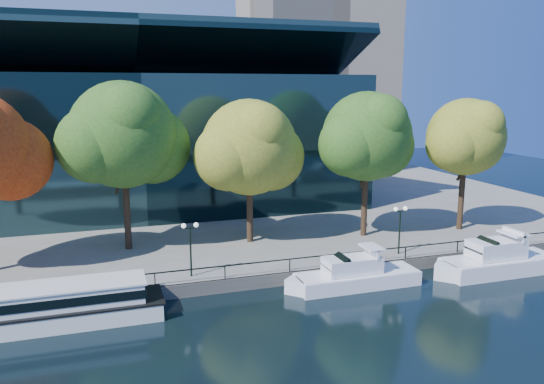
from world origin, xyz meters
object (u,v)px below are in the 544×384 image
object	(u,v)px
cruiser_far	(495,260)
tree_3	(251,149)
lamp_1	(190,237)
lamp_2	(400,219)
tour_boat	(36,307)
tree_5	(467,139)
tree_2	(125,137)
tree_4	(369,138)
cruiser_near	(352,275)

from	to	relation	value
cruiser_far	tree_3	xyz separation A→B (m)	(-16.88, 11.50, 8.22)
lamp_1	lamp_2	world-z (taller)	same
cruiser_far	lamp_1	world-z (taller)	lamp_1
tour_boat	cruiser_far	bearing A→B (deg)	-1.68
tree_3	lamp_1	size ratio (longest dim) A/B	3.15
tree_3	tree_5	world-z (taller)	tree_3
tree_2	tour_boat	bearing A→B (deg)	-118.88
cruiser_far	tree_2	bearing A→B (deg)	155.29
tree_4	lamp_2	bearing A→B (deg)	-90.37
cruiser_far	tree_4	distance (m)	14.92
tree_2	tree_5	bearing A→B (deg)	-6.04
tour_boat	cruiser_far	size ratio (longest dim) A/B	1.49
tour_boat	tree_2	world-z (taller)	tree_2
tree_3	lamp_2	size ratio (longest dim) A/B	3.15
tree_5	lamp_2	world-z (taller)	tree_5
tree_3	tree_5	bearing A→B (deg)	-6.04
tree_3	lamp_2	xyz separation A→B (m)	(10.67, -7.25, -5.36)
cruiser_near	tree_2	size ratio (longest dim) A/B	0.73
tree_5	tree_2	bearing A→B (deg)	173.96
tree_4	tree_5	world-z (taller)	tree_4
cruiser_far	tree_5	distance (m)	13.33
tree_5	lamp_2	xyz separation A→B (m)	(-10.04, -5.06, -5.88)
tree_3	tree_4	xyz separation A→B (m)	(10.71, -1.30, 0.76)
cruiser_near	lamp_2	xyz separation A→B (m)	(5.91, 3.32, 3.04)
tour_boat	cruiser_near	xyz separation A→B (m)	(21.69, -0.07, -0.36)
lamp_1	tree_2	bearing A→B (deg)	114.52
tree_3	lamp_1	world-z (taller)	tree_3
tree_5	cruiser_near	bearing A→B (deg)	-152.26
cruiser_far	tree_5	size ratio (longest dim) A/B	0.85
tree_2	tree_4	bearing A→B (deg)	-6.49
tree_2	tree_4	xyz separation A→B (m)	(21.23, -2.41, -0.51)
lamp_1	tree_5	bearing A→B (deg)	10.46
cruiser_near	tree_5	size ratio (longest dim) A/B	0.82
tour_boat	tree_5	world-z (taller)	tree_5
tree_3	cruiser_near	bearing A→B (deg)	-65.76
tree_3	lamp_2	world-z (taller)	tree_3
cruiser_near	tree_4	size ratio (longest dim) A/B	0.78
cruiser_near	tree_5	world-z (taller)	tree_5
tree_2	lamp_2	size ratio (longest dim) A/B	3.53
tree_2	tree_4	world-z (taller)	tree_2
cruiser_far	tree_2	world-z (taller)	tree_2
cruiser_far	tree_3	distance (m)	22.02
tree_4	lamp_2	world-z (taller)	tree_4
tour_boat	tree_4	world-z (taller)	tree_4
tree_4	lamp_1	size ratio (longest dim) A/B	3.31
cruiser_far	tree_5	bearing A→B (deg)	67.66
tree_2	tree_3	world-z (taller)	tree_2
tree_3	tree_5	distance (m)	20.83
tree_2	lamp_1	distance (m)	11.33
tree_4	cruiser_near	bearing A→B (deg)	-122.65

